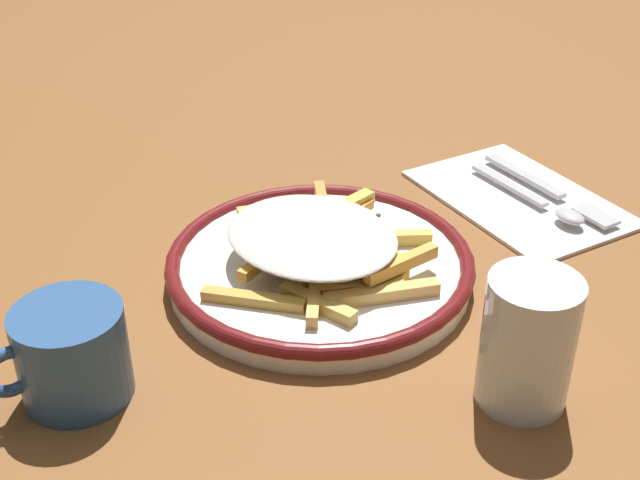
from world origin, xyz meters
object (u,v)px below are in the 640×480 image
object	(u,v)px
fries_heap	(318,240)
spoon	(545,204)
coffee_mug	(71,354)
plate	(320,265)
fork	(548,189)
water_glass	(528,342)
napkin	(519,196)

from	to	relation	value
fries_heap	spoon	distance (m)	0.25
spoon	coffee_mug	size ratio (longest dim) A/B	1.48
coffee_mug	plate	bearing A→B (deg)	-172.95
fork	water_glass	xyz separation A→B (m)	(0.24, 0.20, 0.04)
fries_heap	napkin	world-z (taller)	fries_heap
spoon	coffee_mug	distance (m)	0.48
fork	fries_heap	bearing A→B (deg)	-1.09
napkin	coffee_mug	bearing A→B (deg)	4.28
water_glass	coffee_mug	xyz separation A→B (m)	(0.26, -0.18, -0.01)
plate	napkin	distance (m)	0.25
fries_heap	water_glass	distance (m)	0.21
spoon	coffee_mug	xyz separation A→B (m)	(0.48, 0.00, 0.02)
plate	fork	world-z (taller)	plate
water_glass	fries_heap	bearing A→B (deg)	-79.88
fork	spoon	distance (m)	0.04
napkin	spoon	distance (m)	0.04
plate	fork	xyz separation A→B (m)	(-0.28, 0.00, -0.00)
fries_heap	napkin	bearing A→B (deg)	-178.44
spoon	water_glass	size ratio (longest dim) A/B	1.53
plate	napkin	size ratio (longest dim) A/B	1.25
fries_heap	napkin	size ratio (longest dim) A/B	1.00
napkin	fork	size ratio (longest dim) A/B	1.22
plate	fries_heap	size ratio (longest dim) A/B	1.25
spoon	water_glass	xyz separation A→B (m)	(0.21, 0.18, 0.04)
napkin	coffee_mug	distance (m)	0.48
napkin	fries_heap	bearing A→B (deg)	1.56
plate	spoon	size ratio (longest dim) A/B	1.76
napkin	spoon	bearing A→B (deg)	88.49
water_glass	plate	bearing A→B (deg)	-80.37
fries_heap	water_glass	xyz separation A→B (m)	(-0.04, 0.21, 0.01)
fries_heap	coffee_mug	world-z (taller)	coffee_mug
fries_heap	fork	size ratio (longest dim) A/B	1.22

